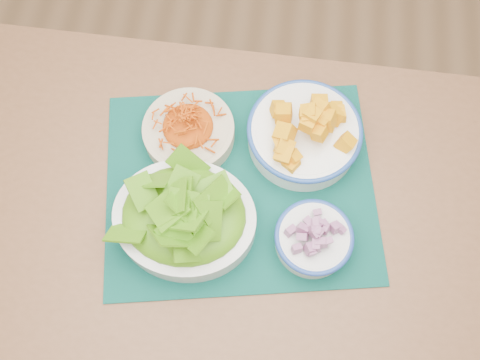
% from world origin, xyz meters
% --- Properties ---
extents(ground, '(4.00, 4.00, 0.00)m').
position_xyz_m(ground, '(0.00, 0.00, 0.00)').
color(ground, '#9E744C').
rests_on(ground, ground).
extents(table, '(1.12, 0.76, 0.75)m').
position_xyz_m(table, '(-0.32, -0.26, 0.64)').
color(table, brown).
rests_on(table, ground).
extents(placemat, '(0.60, 0.52, 0.00)m').
position_xyz_m(placemat, '(-0.25, -0.21, 0.75)').
color(placemat, '#032E28').
rests_on(placemat, table).
extents(carrot_bowl, '(0.19, 0.19, 0.07)m').
position_xyz_m(carrot_bowl, '(-0.37, -0.11, 0.79)').
color(carrot_bowl, beige).
rests_on(carrot_bowl, placemat).
extents(squash_bowl, '(0.26, 0.26, 0.11)m').
position_xyz_m(squash_bowl, '(-0.14, -0.10, 0.81)').
color(squash_bowl, white).
rests_on(squash_bowl, placemat).
extents(lettuce_bowl, '(0.28, 0.24, 0.12)m').
position_xyz_m(lettuce_bowl, '(-0.35, -0.30, 0.81)').
color(lettuce_bowl, silver).
rests_on(lettuce_bowl, placemat).
extents(onion_bowl, '(0.15, 0.15, 0.07)m').
position_xyz_m(onion_bowl, '(-0.11, -0.31, 0.79)').
color(onion_bowl, silver).
rests_on(onion_bowl, placemat).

